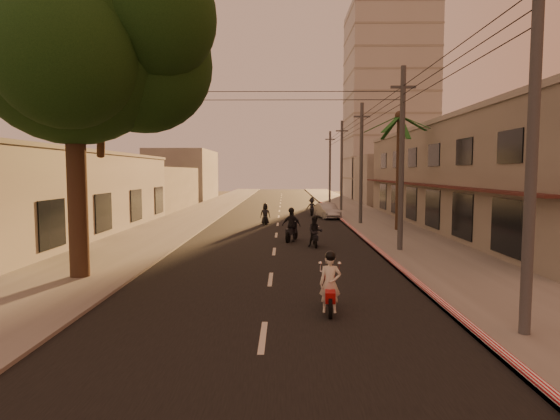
# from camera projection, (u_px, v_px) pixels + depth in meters

# --- Properties ---
(ground) EXTENTS (160.00, 160.00, 0.00)m
(ground) POSITION_uv_depth(u_px,v_px,m) (269.00, 294.00, 15.13)
(ground) COLOR #383023
(ground) RESTS_ON ground
(road) EXTENTS (10.00, 140.00, 0.02)m
(road) POSITION_uv_depth(u_px,v_px,m) (278.00, 224.00, 35.06)
(road) COLOR black
(road) RESTS_ON ground
(sidewalk_right) EXTENTS (5.00, 140.00, 0.12)m
(sidewalk_right) POSITION_uv_depth(u_px,v_px,m) (378.00, 224.00, 34.98)
(sidewalk_right) COLOR slate
(sidewalk_right) RESTS_ON ground
(sidewalk_left) EXTENTS (5.00, 140.00, 0.12)m
(sidewalk_left) POSITION_uv_depth(u_px,v_px,m) (178.00, 224.00, 35.13)
(sidewalk_left) COLOR slate
(sidewalk_left) RESTS_ON ground
(curb_stripe) EXTENTS (0.20, 60.00, 0.20)m
(curb_stripe) POSITION_uv_depth(u_px,v_px,m) (356.00, 232.00, 30.02)
(curb_stripe) COLOR #B5131C
(curb_stripe) RESTS_ON ground
(shophouse_row) EXTENTS (8.80, 34.20, 7.30)m
(shophouse_row) POSITION_uv_depth(u_px,v_px,m) (477.00, 176.00, 32.64)
(shophouse_row) COLOR gray
(shophouse_row) RESTS_ON ground
(left_building) EXTENTS (8.20, 24.20, 5.20)m
(left_building) POSITION_uv_depth(u_px,v_px,m) (51.00, 194.00, 29.00)
(left_building) COLOR #A19C91
(left_building) RESTS_ON ground
(distant_tower) EXTENTS (12.10, 12.10, 28.00)m
(distant_tower) POSITION_uv_depth(u_px,v_px,m) (388.00, 104.00, 69.64)
(distant_tower) COLOR #B7B5B2
(distant_tower) RESTS_ON ground
(broadleaf_tree) EXTENTS (9.60, 8.70, 12.10)m
(broadleaf_tree) POSITION_uv_depth(u_px,v_px,m) (85.00, 44.00, 16.64)
(broadleaf_tree) COLOR black
(broadleaf_tree) RESTS_ON ground
(palm_tree) EXTENTS (5.00, 5.00, 8.20)m
(palm_tree) POSITION_uv_depth(u_px,v_px,m) (399.00, 122.00, 30.41)
(palm_tree) COLOR black
(palm_tree) RESTS_ON ground
(utility_poles) EXTENTS (1.20, 48.26, 9.00)m
(utility_poles) POSITION_uv_depth(u_px,v_px,m) (362.00, 137.00, 34.47)
(utility_poles) COLOR #38383A
(utility_poles) RESTS_ON ground
(filler_right) EXTENTS (8.00, 14.00, 6.00)m
(filler_right) POSITION_uv_depth(u_px,v_px,m) (390.00, 179.00, 59.60)
(filler_right) COLOR #A19C91
(filler_right) RESTS_ON ground
(filler_left_near) EXTENTS (8.00, 14.00, 4.40)m
(filler_left_near) POSITION_uv_depth(u_px,v_px,m) (146.00, 189.00, 48.97)
(filler_left_near) COLOR #A19C91
(filler_left_near) RESTS_ON ground
(filler_left_far) EXTENTS (8.00, 14.00, 7.00)m
(filler_left_far) POSITION_uv_depth(u_px,v_px,m) (183.00, 175.00, 66.80)
(filler_left_far) COLOR #A19C91
(filler_left_far) RESTS_ON ground
(scooter_red) EXTENTS (0.71, 1.79, 1.75)m
(scooter_red) POSITION_uv_depth(u_px,v_px,m) (330.00, 285.00, 13.08)
(scooter_red) COLOR black
(scooter_red) RESTS_ON ground
(scooter_mid_a) EXTENTS (0.79, 1.73, 1.70)m
(scooter_mid_a) POSITION_uv_depth(u_px,v_px,m) (315.00, 232.00, 24.60)
(scooter_mid_a) COLOR black
(scooter_mid_a) RESTS_ON ground
(scooter_mid_b) EXTENTS (1.34, 1.90, 1.94)m
(scooter_mid_b) POSITION_uv_depth(u_px,v_px,m) (291.00, 226.00, 26.47)
(scooter_mid_b) COLOR black
(scooter_mid_b) RESTS_ON ground
(scooter_far_a) EXTENTS (0.82, 1.64, 1.61)m
(scooter_far_a) POSITION_uv_depth(u_px,v_px,m) (265.00, 215.00, 35.06)
(scooter_far_a) COLOR black
(scooter_far_a) RESTS_ON ground
(scooter_far_b) EXTENTS (1.09, 1.70, 1.66)m
(scooter_far_b) POSITION_uv_depth(u_px,v_px,m) (312.00, 207.00, 42.20)
(scooter_far_b) COLOR black
(scooter_far_b) RESTS_ON ground
(parked_car) EXTENTS (2.91, 4.39, 1.27)m
(parked_car) POSITION_uv_depth(u_px,v_px,m) (327.00, 211.00, 39.62)
(parked_car) COLOR #A2A6AB
(parked_car) RESTS_ON ground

